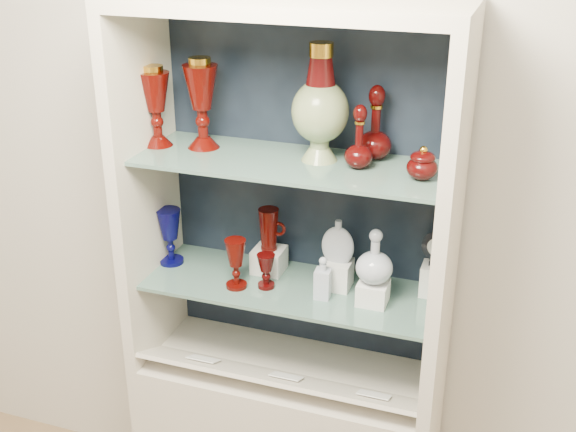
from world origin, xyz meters
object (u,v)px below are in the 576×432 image
(cobalt_goblet, at_px, (170,237))
(flat_flask, at_px, (338,240))
(ruby_decanter_a, at_px, (359,133))
(enamel_urn, at_px, (320,103))
(ruby_decanter_b, at_px, (376,120))
(ruby_goblet_small, at_px, (266,271))
(clear_square_bottle, at_px, (323,278))
(clear_round_decanter, at_px, (375,258))
(lidded_bowl, at_px, (422,162))
(ruby_goblet_tall, at_px, (236,264))
(ruby_pitcher, at_px, (269,229))
(pedestal_lamp_left, at_px, (156,106))
(pedestal_lamp_right, at_px, (202,103))
(cameo_medallion, at_px, (437,249))

(cobalt_goblet, distance_m, flat_flask, 0.58)
(ruby_decanter_a, bearing_deg, enamel_urn, 166.13)
(ruby_decanter_b, xyz_separation_m, ruby_goblet_small, (-0.30, -0.14, -0.48))
(enamel_urn, relative_size, clear_square_bottle, 2.48)
(cobalt_goblet, xyz_separation_m, clear_round_decanter, (0.70, -0.04, 0.06))
(lidded_bowl, xyz_separation_m, ruby_goblet_small, (-0.46, -0.01, -0.41))
(ruby_decanter_a, height_order, ruby_goblet_small, ruby_decanter_a)
(ruby_decanter_a, height_order, cobalt_goblet, ruby_decanter_a)
(ruby_decanter_b, height_order, ruby_goblet_tall, ruby_decanter_b)
(enamel_urn, bearing_deg, ruby_goblet_tall, -156.45)
(ruby_pitcher, bearing_deg, lidded_bowl, -11.48)
(ruby_decanter_a, bearing_deg, clear_round_decanter, -21.38)
(pedestal_lamp_left, distance_m, ruby_goblet_tall, 0.55)
(pedestal_lamp_right, distance_m, clear_square_bottle, 0.65)
(lidded_bowl, height_order, ruby_goblet_small, lidded_bowl)
(clear_square_bottle, bearing_deg, pedestal_lamp_right, 169.92)
(pedestal_lamp_left, relative_size, enamel_urn, 0.73)
(ruby_decanter_b, xyz_separation_m, clear_round_decanter, (0.04, -0.12, -0.38))
(lidded_bowl, relative_size, ruby_goblet_tall, 0.60)
(lidded_bowl, distance_m, ruby_pitcher, 0.59)
(ruby_goblet_tall, xyz_separation_m, ruby_pitcher, (0.06, 0.14, 0.07))
(ruby_pitcher, xyz_separation_m, clear_square_bottle, (0.22, -0.11, -0.08))
(pedestal_lamp_right, relative_size, ruby_decanter_b, 1.18)
(pedestal_lamp_left, distance_m, ruby_decanter_b, 0.68)
(pedestal_lamp_right, relative_size, cameo_medallion, 2.44)
(pedestal_lamp_right, bearing_deg, ruby_pitcher, 10.63)
(ruby_decanter_b, distance_m, cameo_medallion, 0.43)
(pedestal_lamp_left, height_order, ruby_decanter_a, pedestal_lamp_left)
(ruby_decanter_b, bearing_deg, lidded_bowl, -37.46)
(ruby_goblet_tall, bearing_deg, clear_square_bottle, 5.12)
(pedestal_lamp_right, bearing_deg, enamel_urn, 0.61)
(ruby_goblet_tall, bearing_deg, cobalt_goblet, 163.05)
(ruby_goblet_tall, distance_m, clear_round_decanter, 0.44)
(ruby_decanter_a, distance_m, cameo_medallion, 0.44)
(cobalt_goblet, relative_size, cameo_medallion, 1.69)
(ruby_decanter_a, relative_size, ruby_pitcher, 1.48)
(clear_round_decanter, bearing_deg, ruby_goblet_tall, -174.07)
(enamel_urn, bearing_deg, ruby_decanter_a, -13.87)
(enamel_urn, height_order, ruby_decanter_a, enamel_urn)
(ruby_pitcher, bearing_deg, enamel_urn, -11.21)
(pedestal_lamp_left, relative_size, ruby_goblet_small, 2.20)
(flat_flask, bearing_deg, pedestal_lamp_right, 179.76)
(ruby_decanter_b, xyz_separation_m, flat_flask, (-0.09, -0.06, -0.38))
(ruby_decanter_a, distance_m, cobalt_goblet, 0.77)
(flat_flask, xyz_separation_m, clear_round_decanter, (0.13, -0.06, -0.01))
(ruby_goblet_small, relative_size, clear_round_decanter, 0.68)
(ruby_decanter_b, bearing_deg, cobalt_goblet, -172.96)
(ruby_decanter_a, xyz_separation_m, ruby_pitcher, (-0.30, 0.06, -0.37))
(cobalt_goblet, height_order, clear_square_bottle, cobalt_goblet)
(ruby_decanter_b, height_order, clear_square_bottle, ruby_decanter_b)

